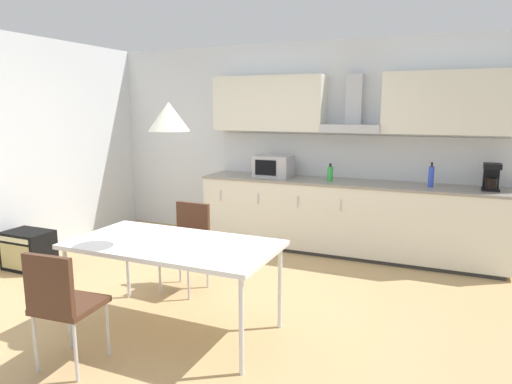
{
  "coord_description": "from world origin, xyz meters",
  "views": [
    {
      "loc": [
        1.98,
        -3.44,
        1.81
      ],
      "look_at": [
        0.23,
        0.6,
        1.0
      ],
      "focal_mm": 32.0,
      "sensor_mm": 36.0,
      "label": 1
    }
  ],
  "objects": [
    {
      "name": "guitar_amp",
      "position": [
        -2.38,
        0.1,
        0.22
      ],
      "size": [
        0.52,
        0.37,
        0.44
      ],
      "color": "black",
      "rests_on": "ground_plane"
    },
    {
      "name": "chair_far_left",
      "position": [
        -0.4,
        0.34,
        0.53
      ],
      "size": [
        0.42,
        0.42,
        0.87
      ],
      "color": "#4C2D1E",
      "rests_on": "ground_plane"
    },
    {
      "name": "ground_plane",
      "position": [
        0.0,
        0.0,
        -0.01
      ],
      "size": [
        8.18,
        7.38,
        0.02
      ],
      "primitive_type": "cube",
      "color": "tan"
    },
    {
      "name": "wall_back",
      "position": [
        0.0,
        2.51,
        1.33
      ],
      "size": [
        6.55,
        0.1,
        2.67
      ],
      "primitive_type": "cube",
      "color": "silver",
      "rests_on": "ground_plane"
    },
    {
      "name": "dining_table",
      "position": [
        -0.03,
        -0.47,
        0.71
      ],
      "size": [
        1.68,
        0.87,
        0.75
      ],
      "color": "white",
      "rests_on": "ground_plane"
    },
    {
      "name": "microwave",
      "position": [
        -0.18,
        2.13,
        1.06
      ],
      "size": [
        0.48,
        0.35,
        0.28
      ],
      "color": "#ADADB2",
      "rests_on": "kitchen_counter"
    },
    {
      "name": "upper_wall_cabinets",
      "position": [
        0.81,
        2.29,
        1.86
      ],
      "size": [
        3.74,
        0.4,
        0.71
      ],
      "color": "silver"
    },
    {
      "name": "coffee_maker",
      "position": [
        2.39,
        2.16,
        1.06
      ],
      "size": [
        0.18,
        0.19,
        0.3
      ],
      "color": "black",
      "rests_on": "kitchen_counter"
    },
    {
      "name": "kitchen_counter",
      "position": [
        0.81,
        2.13,
        0.46
      ],
      "size": [
        3.76,
        0.68,
        0.92
      ],
      "color": "#333333",
      "rests_on": "ground_plane"
    },
    {
      "name": "bottle_blue",
      "position": [
        1.77,
        2.12,
        1.04
      ],
      "size": [
        0.06,
        0.06,
        0.29
      ],
      "color": "blue",
      "rests_on": "kitchen_counter"
    },
    {
      "name": "chair_near_left",
      "position": [
        -0.4,
        -1.29,
        0.53
      ],
      "size": [
        0.43,
        0.43,
        0.87
      ],
      "color": "#4C2D1E",
      "rests_on": "ground_plane"
    },
    {
      "name": "pendant_lamp",
      "position": [
        -0.03,
        -0.47,
        1.75
      ],
      "size": [
        0.32,
        0.32,
        0.22
      ],
      "primitive_type": "cone",
      "color": "silver"
    },
    {
      "name": "backsplash_tile",
      "position": [
        0.81,
        2.45,
        1.19
      ],
      "size": [
        3.74,
        0.02,
        0.55
      ],
      "primitive_type": "cube",
      "color": "silver",
      "rests_on": "kitchen_counter"
    },
    {
      "name": "bottle_green",
      "position": [
        0.59,
        2.09,
        1.01
      ],
      "size": [
        0.07,
        0.07,
        0.22
      ],
      "color": "green",
      "rests_on": "kitchen_counter"
    }
  ]
}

